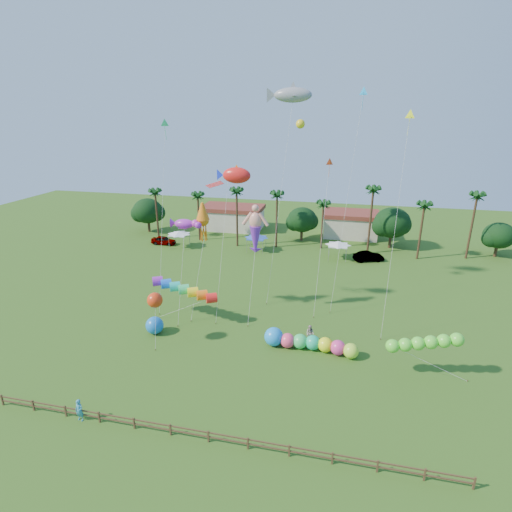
% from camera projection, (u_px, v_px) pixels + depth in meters
% --- Properties ---
extents(ground, '(160.00, 160.00, 0.00)m').
position_uv_depth(ground, '(231.00, 390.00, 35.02)').
color(ground, '#285116').
rests_on(ground, ground).
extents(tree_line, '(69.46, 8.91, 11.00)m').
position_uv_depth(tree_line, '(315.00, 220.00, 73.22)').
color(tree_line, '#3A2819').
rests_on(tree_line, ground).
extents(buildings_row, '(35.00, 7.00, 4.00)m').
position_uv_depth(buildings_row, '(284.00, 222.00, 80.88)').
color(buildings_row, beige).
rests_on(buildings_row, ground).
extents(tent_row, '(31.00, 4.00, 0.60)m').
position_uv_depth(tent_row, '(256.00, 237.00, 68.68)').
color(tent_row, white).
rests_on(tent_row, ground).
extents(fence, '(36.12, 0.12, 1.00)m').
position_uv_depth(fence, '(208.00, 435.00, 29.31)').
color(fence, brown).
rests_on(fence, ground).
extents(car_a, '(4.55, 1.90, 1.54)m').
position_uv_depth(car_a, '(164.00, 240.00, 73.43)').
color(car_a, '#4C4C54').
rests_on(car_a, ground).
extents(car_b, '(5.11, 3.19, 1.59)m').
position_uv_depth(car_b, '(369.00, 256.00, 65.13)').
color(car_b, '#4C4C54').
rests_on(car_b, ground).
extents(spectator_a, '(0.74, 0.53, 1.89)m').
position_uv_depth(spectator_a, '(79.00, 410.00, 31.28)').
color(spectator_a, teal).
rests_on(spectator_a, ground).
extents(spectator_b, '(1.12, 1.02, 1.86)m').
position_uv_depth(spectator_b, '(310.00, 334.00, 42.17)').
color(spectator_b, '#AD9190').
rests_on(spectator_b, ground).
extents(caterpillar_inflatable, '(9.67, 2.43, 1.97)m').
position_uv_depth(caterpillar_inflatable, '(307.00, 342.00, 40.72)').
color(caterpillar_inflatable, '#FF4371').
rests_on(caterpillar_inflatable, ground).
extents(blue_ball, '(1.94, 1.94, 1.94)m').
position_uv_depth(blue_ball, '(155.00, 325.00, 43.73)').
color(blue_ball, blue).
rests_on(blue_ball, ground).
extents(rainbow_tube, '(9.03, 3.68, 3.95)m').
position_uv_depth(rainbow_tube, '(194.00, 296.00, 45.11)').
color(rainbow_tube, red).
rests_on(rainbow_tube, ground).
extents(green_worm, '(10.27, 1.86, 3.75)m').
position_uv_depth(green_worm, '(393.00, 346.00, 36.14)').
color(green_worm, '#5AE833').
rests_on(green_worm, ground).
extents(orange_ball_kite, '(1.80, 2.23, 5.85)m').
position_uv_depth(orange_ball_kite, '(155.00, 300.00, 40.36)').
color(orange_ball_kite, red).
rests_on(orange_ball_kite, ground).
extents(merman_kite, '(2.35, 4.50, 12.84)m').
position_uv_depth(merman_kite, '(255.00, 232.00, 45.30)').
color(merman_kite, '#E99684').
rests_on(merman_kite, ground).
extents(fish_kite, '(5.01, 6.30, 17.38)m').
position_uv_depth(fish_kite, '(237.00, 175.00, 44.28)').
color(fish_kite, red).
rests_on(fish_kite, ground).
extents(shark_kite, '(6.21, 6.72, 25.96)m').
position_uv_depth(shark_kite, '(293.00, 95.00, 46.64)').
color(shark_kite, gray).
rests_on(shark_kite, ground).
extents(squid_kite, '(1.79, 3.99, 13.56)m').
position_uv_depth(squid_kite, '(203.00, 220.00, 45.28)').
color(squid_kite, orange).
rests_on(squid_kite, ground).
extents(lobster_kite, '(4.27, 5.56, 11.77)m').
position_uv_depth(lobster_kite, '(184.00, 224.00, 45.54)').
color(lobster_kite, '#B027C5').
rests_on(lobster_kite, ground).
extents(delta_kite_red, '(1.13, 4.90, 18.10)m').
position_uv_depth(delta_kite_red, '(329.00, 167.00, 45.49)').
color(delta_kite_red, '#F5491B').
rests_on(delta_kite_red, ground).
extents(delta_kite_yellow, '(1.26, 4.34, 23.27)m').
position_uv_depth(delta_kite_yellow, '(409.00, 121.00, 38.63)').
color(delta_kite_yellow, '#ECFF1A').
rests_on(delta_kite_yellow, ground).
extents(delta_kite_green, '(1.34, 4.12, 22.33)m').
position_uv_depth(delta_kite_green, '(165.00, 130.00, 44.07)').
color(delta_kite_green, '#36E980').
rests_on(delta_kite_green, ground).
extents(delta_kite_blue, '(2.45, 3.73, 25.59)m').
position_uv_depth(delta_kite_blue, '(362.00, 99.00, 42.86)').
color(delta_kite_blue, '#1BA2FB').
rests_on(delta_kite_blue, ground).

